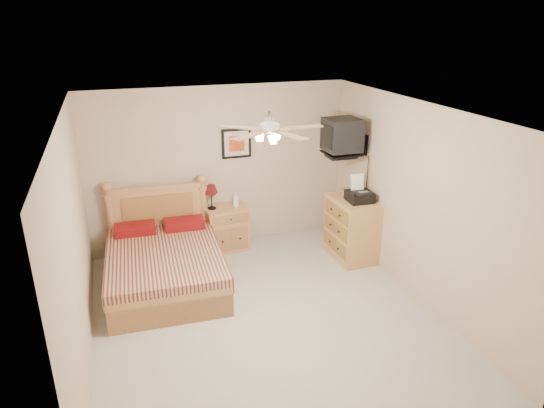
{
  "coord_description": "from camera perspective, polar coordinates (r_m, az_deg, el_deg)",
  "views": [
    {
      "loc": [
        -1.52,
        -4.78,
        3.42
      ],
      "look_at": [
        0.4,
        0.9,
        1.1
      ],
      "focal_mm": 32.0,
      "sensor_mm": 36.0,
      "label": 1
    }
  ],
  "objects": [
    {
      "name": "wall_back",
      "position": [
        7.52,
        -6.17,
        4.25
      ],
      "size": [
        4.0,
        0.04,
        2.5
      ],
      "primitive_type": "cube",
      "color": "#C2AB8F",
      "rests_on": "ground"
    },
    {
      "name": "floor",
      "position": [
        6.07,
        -0.84,
        -13.12
      ],
      "size": [
        4.5,
        4.5,
        0.0
      ],
      "primitive_type": "plane",
      "color": "#A7A297",
      "rests_on": "ground"
    },
    {
      "name": "ceiling",
      "position": [
        5.1,
        -1.0,
        10.75
      ],
      "size": [
        4.0,
        4.5,
        0.04
      ],
      "primitive_type": "cube",
      "color": "white",
      "rests_on": "ground"
    },
    {
      "name": "table_lamp",
      "position": [
        7.38,
        -7.14,
        0.85
      ],
      "size": [
        0.23,
        0.23,
        0.39
      ],
      "primitive_type": null,
      "rotation": [
        0.0,
        0.0,
        0.08
      ],
      "color": "#5A1015",
      "rests_on": "nightstand"
    },
    {
      "name": "framed_picture",
      "position": [
        7.46,
        -4.21,
        7.14
      ],
      "size": [
        0.46,
        0.04,
        0.46
      ],
      "primitive_type": "cube",
      "color": "black",
      "rests_on": "wall_back"
    },
    {
      "name": "magazine_upper",
      "position": [
        7.38,
        8.24,
        1.55
      ],
      "size": [
        0.19,
        0.25,
        0.02
      ],
      "primitive_type": "imported",
      "rotation": [
        0.0,
        0.0,
        0.04
      ],
      "color": "gray",
      "rests_on": "magazine_lower"
    },
    {
      "name": "lotion_bottle",
      "position": [
        7.43,
        -4.3,
        0.5
      ],
      "size": [
        0.12,
        0.12,
        0.24
      ],
      "primitive_type": "imported",
      "rotation": [
        0.0,
        0.0,
        -0.34
      ],
      "color": "silver",
      "rests_on": "nightstand"
    },
    {
      "name": "magazine_lower",
      "position": [
        7.37,
        8.29,
        1.36
      ],
      "size": [
        0.28,
        0.31,
        0.02
      ],
      "primitive_type": "imported",
      "rotation": [
        0.0,
        0.0,
        -0.39
      ],
      "color": "beige",
      "rests_on": "dresser"
    },
    {
      "name": "fax_machine",
      "position": [
        7.03,
        10.34,
        1.75
      ],
      "size": [
        0.37,
        0.39,
        0.37
      ],
      "primitive_type": null,
      "rotation": [
        0.0,
        0.0,
        -0.05
      ],
      "color": "black",
      "rests_on": "dresser"
    },
    {
      "name": "wall_front",
      "position": [
        3.67,
        10.3,
        -15.58
      ],
      "size": [
        4.0,
        0.04,
        2.5
      ],
      "primitive_type": "cube",
      "color": "#C2AB8F",
      "rests_on": "ground"
    },
    {
      "name": "wall_right",
      "position": [
        6.32,
        16.62,
        0.16
      ],
      "size": [
        0.04,
        4.5,
        2.5
      ],
      "primitive_type": "cube",
      "color": "#C2AB8F",
      "rests_on": "ground"
    },
    {
      "name": "dresser",
      "position": [
        7.34,
        9.43,
        -2.85
      ],
      "size": [
        0.57,
        0.81,
        0.94
      ],
      "primitive_type": "cube",
      "rotation": [
        0.0,
        0.0,
        0.03
      ],
      "color": "#B77D40",
      "rests_on": "ground"
    },
    {
      "name": "nightstand",
      "position": [
        7.61,
        -5.41,
        -2.79
      ],
      "size": [
        0.67,
        0.52,
        0.69
      ],
      "primitive_type": "cube",
      "rotation": [
        0.0,
        0.0,
        0.07
      ],
      "color": "#C77C4C",
      "rests_on": "ground"
    },
    {
      "name": "wall_left",
      "position": [
        5.27,
        -22.16,
        -4.84
      ],
      "size": [
        0.04,
        4.5,
        2.5
      ],
      "primitive_type": "cube",
      "color": "#C2AB8F",
      "rests_on": "ground"
    },
    {
      "name": "ceiling_fan",
      "position": [
        4.94,
        -0.27,
        8.76
      ],
      "size": [
        1.14,
        1.14,
        0.28
      ],
      "primitive_type": null,
      "color": "white",
      "rests_on": "ceiling"
    },
    {
      "name": "bed",
      "position": [
        6.55,
        -12.67,
        -4.68
      ],
      "size": [
        1.56,
        1.99,
        1.25
      ],
      "primitive_type": null,
      "rotation": [
        0.0,
        0.0,
        -0.05
      ],
      "color": "#9F6C3C",
      "rests_on": "ground"
    },
    {
      "name": "wall_tv",
      "position": [
        7.13,
        9.32,
        7.82
      ],
      "size": [
        0.56,
        0.46,
        0.58
      ],
      "primitive_type": null,
      "color": "black",
      "rests_on": "wall_right"
    }
  ]
}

